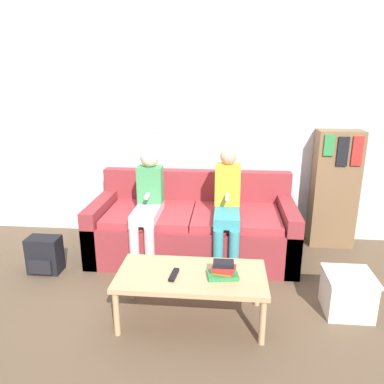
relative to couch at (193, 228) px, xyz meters
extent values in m
plane|color=brown|center=(0.00, -0.57, -0.28)|extent=(10.00, 10.00, 0.00)
cube|color=silver|center=(0.00, 0.55, 1.02)|extent=(8.00, 0.06, 2.60)
cube|color=beige|center=(-0.55, 0.52, 1.05)|extent=(0.28, 0.00, 0.31)
cube|color=white|center=(0.00, 0.52, 1.19)|extent=(0.31, 0.00, 0.36)
cube|color=silver|center=(0.55, 0.52, 1.08)|extent=(0.21, 0.00, 0.28)
cube|color=maroon|center=(0.00, -0.04, -0.07)|extent=(2.01, 0.91, 0.41)
cube|color=maroon|center=(0.00, 0.35, 0.33)|extent=(2.01, 0.14, 0.39)
cube|color=maroon|center=(-0.93, -0.04, 0.01)|extent=(0.14, 0.91, 0.57)
cube|color=maroon|center=(0.93, -0.04, 0.01)|extent=(0.14, 0.91, 0.57)
cube|color=#A1343A|center=(-0.43, -0.07, 0.17)|extent=(0.84, 0.75, 0.07)
cube|color=#A1343A|center=(0.43, -0.07, 0.17)|extent=(0.84, 0.75, 0.07)
cube|color=tan|center=(0.09, -1.11, 0.09)|extent=(1.09, 0.54, 0.04)
cylinder|color=tan|center=(-0.42, -1.34, -0.10)|extent=(0.04, 0.04, 0.35)
cylinder|color=tan|center=(0.59, -1.34, -0.10)|extent=(0.04, 0.04, 0.35)
cylinder|color=tan|center=(-0.42, -0.88, -0.10)|extent=(0.04, 0.04, 0.35)
cylinder|color=tan|center=(0.59, -0.88, -0.10)|extent=(0.04, 0.04, 0.35)
cylinder|color=silver|center=(-0.49, -0.52, -0.04)|extent=(0.09, 0.09, 0.48)
cylinder|color=silver|center=(-0.35, -0.52, -0.04)|extent=(0.09, 0.09, 0.48)
cube|color=silver|center=(-0.42, -0.23, 0.25)|extent=(0.23, 0.55, 0.09)
cube|color=#429356|center=(-0.42, -0.07, 0.47)|extent=(0.24, 0.16, 0.36)
sphere|color=beige|center=(-0.42, -0.07, 0.74)|extent=(0.18, 0.18, 0.18)
cube|color=white|center=(-0.42, -0.22, 0.40)|extent=(0.03, 0.12, 0.03)
cylinder|color=teal|center=(0.27, -0.52, -0.04)|extent=(0.09, 0.09, 0.48)
cylinder|color=teal|center=(0.41, -0.52, -0.04)|extent=(0.09, 0.09, 0.48)
cube|color=teal|center=(0.34, -0.23, 0.25)|extent=(0.23, 0.55, 0.09)
cube|color=gold|center=(0.34, -0.07, 0.49)|extent=(0.24, 0.16, 0.40)
sphere|color=tan|center=(0.34, -0.07, 0.77)|extent=(0.16, 0.16, 0.16)
cube|color=white|center=(0.34, -0.22, 0.41)|extent=(0.03, 0.12, 0.03)
cube|color=black|center=(-0.03, -1.16, 0.12)|extent=(0.06, 0.17, 0.02)
cube|color=#2D8442|center=(0.32, -1.14, 0.12)|extent=(0.24, 0.17, 0.03)
cube|color=orange|center=(0.32, -1.13, 0.15)|extent=(0.16, 0.13, 0.02)
cube|color=red|center=(0.32, -1.14, 0.18)|extent=(0.18, 0.14, 0.03)
cube|color=black|center=(0.32, -1.13, 0.21)|extent=(0.15, 0.10, 0.03)
cube|color=brown|center=(1.46, 0.37, 0.35)|extent=(0.45, 0.25, 1.24)
cube|color=#2D8442|center=(1.32, 0.24, 0.84)|extent=(0.10, 0.02, 0.21)
cube|color=black|center=(1.46, 0.24, 0.78)|extent=(0.11, 0.02, 0.29)
cube|color=red|center=(1.60, 0.24, 0.78)|extent=(0.10, 0.02, 0.29)
cube|color=silver|center=(1.28, -0.91, -0.13)|extent=(0.34, 0.33, 0.30)
cube|color=beige|center=(1.28, -0.91, 0.04)|extent=(0.36, 0.35, 0.02)
cube|color=black|center=(-1.34, -0.52, -0.10)|extent=(0.30, 0.18, 0.34)
cube|color=black|center=(-1.34, -0.63, -0.17)|extent=(0.21, 0.03, 0.14)
camera|label=1|loc=(0.32, -3.53, 1.47)|focal=35.00mm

